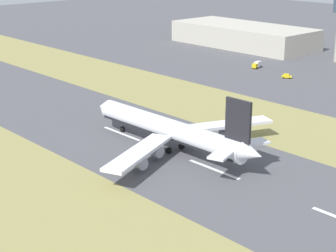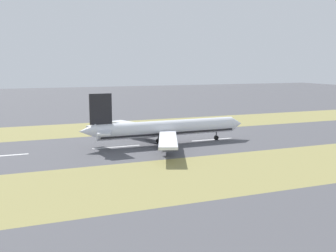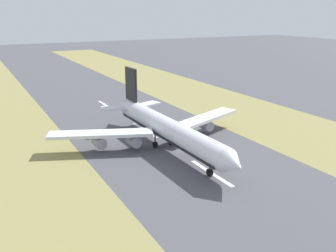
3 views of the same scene
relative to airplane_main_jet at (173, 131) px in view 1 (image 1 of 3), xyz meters
name	(u,v)px [view 1 (image 1 of 3)]	position (x,y,z in m)	size (l,w,h in m)	color
ground_plane	(157,147)	(-1.69, 4.98, -6.02)	(800.00, 800.00, 0.00)	#4C4C51
grass_median_west	(19,190)	(-46.69, 4.98, -6.02)	(40.00, 600.00, 0.01)	olive
grass_median_east	(254,117)	(43.31, 4.98, -6.02)	(40.00, 600.00, 0.01)	olive
centreline_dash_mid	(214,169)	(-1.69, -18.10, -6.01)	(1.20, 18.00, 0.01)	silver
centreline_dash_far	(122,134)	(-1.69, 21.90, -6.01)	(1.20, 18.00, 0.01)	silver
airplane_main_jet	(173,131)	(0.00, 0.00, 0.00)	(64.13, 67.08, 20.20)	silver
terminal_building	(244,35)	(149.63, 99.86, 0.05)	(36.00, 85.00, 12.13)	#B2AD9E
service_truck	(257,65)	(106.94, 55.16, -4.36)	(6.32, 3.56, 3.10)	gold
apron_car	(287,76)	(99.97, 32.57, -5.02)	(3.70, 4.72, 2.03)	gold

